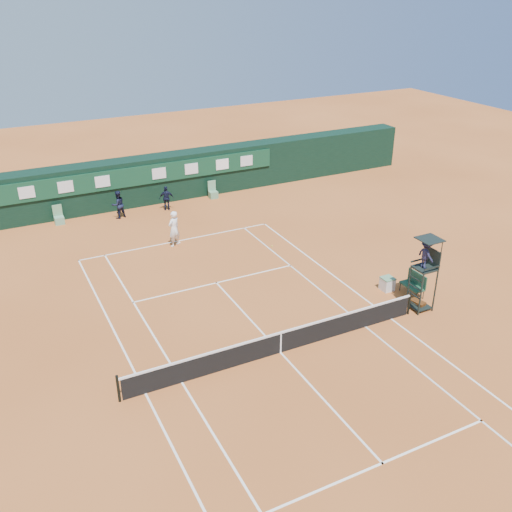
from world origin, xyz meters
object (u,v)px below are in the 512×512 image
Objects in this scene: umpire_chair at (426,260)px; player_bench at (414,283)px; tennis_net at (281,342)px; player at (174,229)px; cooler at (387,284)px.

player_bench is (0.66, 1.15, -1.86)m from umpire_chair.
tennis_net is at bearing -170.74° from player_bench.
player is at bearing 91.80° from tennis_net.
umpire_chair is (7.12, 0.12, 1.95)m from tennis_net.
cooler is at bearing 17.23° from tennis_net.
umpire_chair reaches higher than player_bench.
umpire_chair is at bearing -85.04° from cooler.
player_bench is 1.86× the size of cooler.
player_bench is at bearing 102.53° from player.
player is at bearing 128.85° from player_bench.
umpire_chair is at bearing 0.95° from tennis_net.
umpire_chair is at bearing -119.84° from player_bench.
umpire_chair is 2.95m from cooler.
umpire_chair is 13.59m from player.
cooler is 0.32× the size of player.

